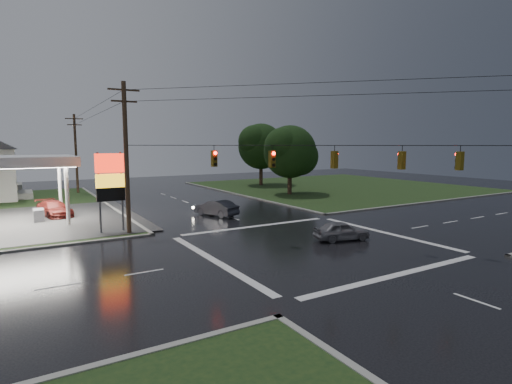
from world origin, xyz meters
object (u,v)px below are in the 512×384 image
tree_ne_far (262,147)px  car_north (216,208)px  car_pump (54,209)px  utility_pole_nw (126,156)px  utility_pole_n (76,152)px  car_crossing (341,231)px  tree_ne_near (291,152)px  pylon_sign (110,179)px

tree_ne_far → car_north: 28.18m
tree_ne_far → car_pump: tree_ne_far is taller
utility_pole_nw → car_pump: (-4.18, 10.61, -5.00)m
utility_pole_n → car_pump: size_ratio=2.10×
utility_pole_nw → car_north: 10.61m
utility_pole_nw → car_north: utility_pole_nw is taller
utility_pole_n → tree_ne_far: (26.65, -4.01, 0.71)m
car_crossing → car_pump: bearing=53.7°
utility_pole_n → tree_ne_near: (23.64, -16.01, 0.09)m
utility_pole_n → car_pump: (-4.18, -17.89, -4.74)m
pylon_sign → car_north: (9.70, 2.47, -3.28)m
tree_ne_far → utility_pole_n: bearing=171.5°
utility_pole_n → tree_ne_far: 26.96m
utility_pole_n → tree_ne_far: size_ratio=1.07×
utility_pole_nw → car_crossing: bearing=-38.1°
utility_pole_nw → utility_pole_n: utility_pole_nw is taller
pylon_sign → car_pump: (-3.18, 9.61, -3.29)m
pylon_sign → car_crossing: size_ratio=1.56×
car_north → tree_ne_near: bearing=-169.4°
utility_pole_n → tree_ne_near: 28.55m
tree_ne_near → car_pump: tree_ne_near is taller
utility_pole_n → car_pump: 18.97m
car_crossing → pylon_sign: bearing=66.0°
pylon_sign → car_crossing: bearing=-38.7°
tree_ne_far → utility_pole_nw: bearing=-137.4°
pylon_sign → car_pump: pylon_sign is taller
utility_pole_n → tree_ne_near: size_ratio=1.17×
pylon_sign → tree_ne_near: bearing=25.0°
tree_ne_far → car_crossing: bearing=-113.2°
tree_ne_far → car_north: size_ratio=2.20×
utility_pole_nw → car_pump: 12.45m
car_north → car_pump: (-12.88, 7.15, -0.01)m
pylon_sign → utility_pole_nw: utility_pole_nw is taller
pylon_sign → car_crossing: (13.11, -10.49, -3.35)m
tree_ne_near → tree_ne_far: (3.01, 12.00, 0.62)m
pylon_sign → utility_pole_nw: 2.22m
tree_ne_near → utility_pole_nw: bearing=-152.1°
car_pump → tree_ne_far: bearing=9.2°
pylon_sign → car_crossing: pylon_sign is taller
utility_pole_nw → utility_pole_n: (0.00, 28.50, -0.25)m
car_crossing → utility_pole_nw: bearing=66.6°
pylon_sign → tree_ne_near: tree_ne_near is taller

